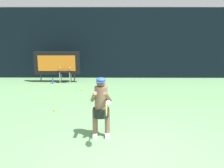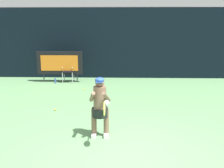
{
  "view_description": "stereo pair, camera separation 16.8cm",
  "coord_description": "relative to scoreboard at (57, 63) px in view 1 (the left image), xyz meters",
  "views": [
    {
      "loc": [
        -0.33,
        -4.82,
        2.61
      ],
      "look_at": [
        -0.38,
        2.19,
        1.05
      ],
      "focal_mm": 40.5,
      "sensor_mm": 36.0,
      "label": 1
    },
    {
      "loc": [
        -0.16,
        -4.82,
        2.61
      ],
      "look_at": [
        -0.38,
        2.19,
        1.05
      ],
      "focal_mm": 40.5,
      "sensor_mm": 36.0,
      "label": 2
    }
  ],
  "objects": [
    {
      "name": "ground",
      "position": [
        3.08,
        -7.49,
        -0.96
      ],
      "size": [
        18.0,
        22.0,
        0.03
      ],
      "color": "#62935E"
    },
    {
      "name": "water_bottle",
      "position": [
        -0.17,
        -0.33,
        -0.82
      ],
      "size": [
        0.07,
        0.07,
        0.27
      ],
      "color": "blue",
      "rests_on": "ground"
    },
    {
      "name": "tennis_ball_spare",
      "position": [
        0.85,
        -4.42,
        -0.91
      ],
      "size": [
        0.07,
        0.07,
        0.07
      ],
      "color": "#CCDB3D",
      "rests_on": "ground"
    },
    {
      "name": "umpire_chair",
      "position": [
        0.4,
        0.03,
        -0.33
      ],
      "size": [
        0.52,
        0.44,
        1.08
      ],
      "color": "#B7B7BC",
      "rests_on": "ground"
    },
    {
      "name": "tennis_ball_loose",
      "position": [
        1.38,
        -1.67,
        -0.91
      ],
      "size": [
        0.07,
        0.07,
        0.07
      ],
      "color": "#CCDB3D",
      "rests_on": "ground"
    },
    {
      "name": "tennis_racket",
      "position": [
        2.6,
        -6.97,
        -0.02
      ],
      "size": [
        0.03,
        0.6,
        0.31
      ],
      "rotation": [
        0.0,
        0.0,
        -0.35
      ],
      "color": "black"
    },
    {
      "name": "scoreboard",
      "position": [
        0.0,
        0.0,
        0.0
      ],
      "size": [
        2.2,
        0.21,
        1.5
      ],
      "color": "black",
      "rests_on": "ground"
    },
    {
      "name": "tennis_player",
      "position": [
        2.45,
        -6.33,
        -0.14
      ],
      "size": [
        0.53,
        0.6,
        1.47
      ],
      "color": "white",
      "rests_on": "ground"
    },
    {
      "name": "backdrop_screen",
      "position": [
        3.08,
        1.2,
        0.86
      ],
      "size": [
        18.0,
        0.12,
        3.66
      ],
      "color": "black",
      "rests_on": "ground"
    }
  ]
}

